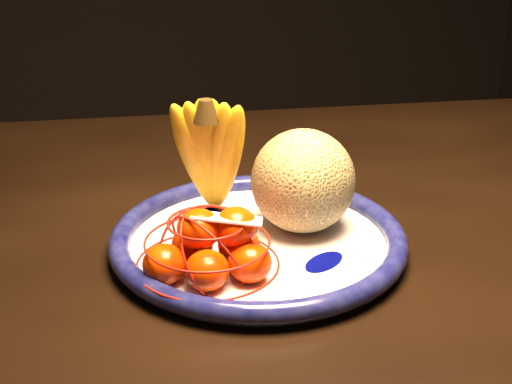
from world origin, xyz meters
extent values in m
cube|color=black|center=(0.02, -0.05, 0.79)|extent=(1.71, 1.13, 0.04)
cylinder|color=black|center=(0.80, 0.28, 0.38)|extent=(0.06, 0.06, 0.77)
cylinder|color=white|center=(0.22, -0.10, 0.82)|extent=(0.31, 0.31, 0.01)
torus|color=#050739|center=(0.22, -0.10, 0.83)|extent=(0.34, 0.34, 0.02)
cylinder|color=white|center=(0.22, -0.10, 0.81)|extent=(0.15, 0.15, 0.00)
ellipsoid|color=#000350|center=(0.27, -0.16, 0.82)|extent=(0.12, 0.11, 0.00)
ellipsoid|color=#000350|center=(0.19, -0.02, 0.82)|extent=(0.10, 0.11, 0.00)
ellipsoid|color=#000350|center=(0.12, -0.10, 0.82)|extent=(0.10, 0.06, 0.00)
sphere|color=olive|center=(0.28, -0.08, 0.88)|extent=(0.12, 0.12, 0.12)
ellipsoid|color=yellow|center=(0.16, -0.02, 0.91)|extent=(0.10, 0.09, 0.17)
ellipsoid|color=yellow|center=(0.17, -0.03, 0.91)|extent=(0.08, 0.10, 0.17)
ellipsoid|color=yellow|center=(0.18, -0.03, 0.91)|extent=(0.07, 0.10, 0.17)
ellipsoid|color=yellow|center=(0.18, -0.03, 0.91)|extent=(0.05, 0.09, 0.17)
ellipsoid|color=yellow|center=(0.19, -0.03, 0.91)|extent=(0.04, 0.10, 0.17)
ellipsoid|color=yellow|center=(0.20, -0.03, 0.91)|extent=(0.05, 0.11, 0.17)
cone|color=black|center=(0.18, -0.03, 0.98)|extent=(0.03, 0.03, 0.03)
ellipsoid|color=#FF3F00|center=(0.10, -0.16, 0.84)|extent=(0.04, 0.04, 0.04)
ellipsoid|color=#FF3F00|center=(0.14, -0.19, 0.84)|extent=(0.04, 0.04, 0.04)
ellipsoid|color=#FF3F00|center=(0.19, -0.18, 0.84)|extent=(0.04, 0.04, 0.04)
ellipsoid|color=#FF3F00|center=(0.14, -0.13, 0.84)|extent=(0.04, 0.04, 0.04)
ellipsoid|color=#FF3F00|center=(0.18, -0.14, 0.84)|extent=(0.04, 0.04, 0.04)
ellipsoid|color=#FF3F00|center=(0.14, -0.15, 0.87)|extent=(0.04, 0.04, 0.04)
ellipsoid|color=#FF3F00|center=(0.18, -0.16, 0.87)|extent=(0.04, 0.04, 0.04)
torus|color=#AB160D|center=(0.15, -0.16, 0.83)|extent=(0.19, 0.19, 0.00)
torus|color=#AB160D|center=(0.15, -0.16, 0.86)|extent=(0.17, 0.17, 0.00)
torus|color=#AB160D|center=(0.15, -0.16, 0.88)|extent=(0.10, 0.10, 0.00)
torus|color=#AB160D|center=(0.15, -0.16, 0.85)|extent=(0.10, 0.05, 0.09)
torus|color=#AB160D|center=(0.15, -0.16, 0.85)|extent=(0.09, 0.11, 0.09)
torus|color=#AB160D|center=(0.15, -0.16, 0.85)|extent=(0.09, 0.11, 0.09)
cube|color=white|center=(0.17, -0.16, 0.89)|extent=(0.08, 0.05, 0.01)
camera|label=1|loc=(0.01, -0.86, 1.23)|focal=55.00mm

